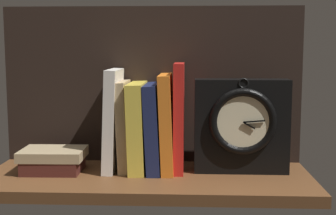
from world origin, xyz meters
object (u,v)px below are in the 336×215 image
at_px(book_orange_pandolfini, 167,122).
at_px(book_red_requiem, 179,117).
at_px(book_tan_shortstories, 124,126).
at_px(book_stack_side, 53,160).
at_px(book_yellow_seinlanguage, 138,126).
at_px(framed_clock, 241,125).
at_px(book_navy_bierce, 153,127).
at_px(book_white_catcher, 113,120).

bearing_deg(book_orange_pandolfini, book_red_requiem, 0.00).
xyz_separation_m(book_tan_shortstories, book_stack_side, (-0.16, -0.03, -0.08)).
distance_m(book_yellow_seinlanguage, framed_clock, 0.24).
bearing_deg(book_navy_bierce, book_red_requiem, 0.00).
relative_size(book_white_catcher, book_yellow_seinlanguage, 1.16).
xyz_separation_m(framed_clock, book_stack_side, (-0.44, -0.02, -0.08)).
bearing_deg(book_navy_bierce, framed_clock, -4.00).
bearing_deg(book_red_requiem, book_white_catcher, 180.00).
bearing_deg(framed_clock, book_stack_side, -177.53).
bearing_deg(book_yellow_seinlanguage, book_red_requiem, -0.00).
bearing_deg(book_orange_pandolfini, book_tan_shortstories, 180.00).
distance_m(book_white_catcher, book_tan_shortstories, 0.03).
xyz_separation_m(book_white_catcher, book_orange_pandolfini, (0.13, 0.00, -0.01)).
height_order(book_navy_bierce, book_stack_side, book_navy_bierce).
bearing_deg(book_orange_pandolfini, book_navy_bierce, 180.00).
relative_size(book_navy_bierce, book_red_requiem, 0.81).
bearing_deg(book_stack_side, book_red_requiem, 6.46).
xyz_separation_m(book_red_requiem, framed_clock, (0.15, -0.01, -0.02)).
xyz_separation_m(book_white_catcher, book_stack_side, (-0.14, -0.03, -0.09)).
xyz_separation_m(book_navy_bierce, book_stack_side, (-0.23, -0.03, -0.07)).
distance_m(book_red_requiem, book_stack_side, 0.31).
height_order(book_white_catcher, book_orange_pandolfini, book_white_catcher).
relative_size(book_red_requiem, book_stack_side, 1.70).
bearing_deg(book_tan_shortstories, book_navy_bierce, 0.00).
bearing_deg(book_yellow_seinlanguage, book_orange_pandolfini, -0.00).
bearing_deg(book_stack_side, book_tan_shortstories, 11.47).
bearing_deg(book_yellow_seinlanguage, book_stack_side, -170.40).
relative_size(book_tan_shortstories, book_orange_pandolfini, 0.93).
height_order(book_orange_pandolfini, book_red_requiem, book_red_requiem).
distance_m(book_yellow_seinlanguage, book_stack_side, 0.21).
bearing_deg(book_white_catcher, book_yellow_seinlanguage, 0.00).
relative_size(book_tan_shortstories, book_navy_bierce, 1.03).
bearing_deg(book_stack_side, framed_clock, 2.47).
bearing_deg(book_white_catcher, book_red_requiem, 0.00).
relative_size(book_orange_pandolfini, book_red_requiem, 0.90).
relative_size(framed_clock, book_stack_side, 1.49).
bearing_deg(book_red_requiem, book_tan_shortstories, 180.00).
relative_size(book_white_catcher, book_stack_side, 1.60).
xyz_separation_m(book_red_requiem, book_stack_side, (-0.29, -0.03, -0.10)).
bearing_deg(book_stack_side, book_white_catcher, 13.64).
bearing_deg(book_navy_bierce, book_stack_side, -171.88).
bearing_deg(book_white_catcher, book_navy_bierce, 0.00).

